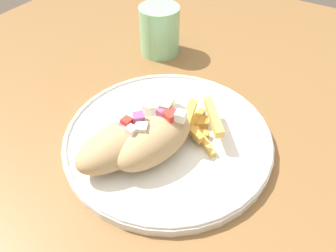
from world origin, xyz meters
TOP-DOWN VIEW (x-y plane):
  - table at (0.00, 0.00)m, footprint 1.22×1.22m
  - plate at (-0.03, 0.01)m, footprint 0.32×0.32m
  - pita_sandwich_near at (-0.07, 0.01)m, footprint 0.14×0.09m
  - pita_sandwich_far at (-0.10, 0.05)m, footprint 0.15×0.10m
  - fries_pile at (-0.00, -0.01)m, footprint 0.10×0.10m
  - sauce_ramekin at (0.01, 0.06)m, footprint 0.07×0.07m
  - water_glass at (0.19, 0.17)m, footprint 0.08×0.08m

SIDE VIEW (x-z plane):
  - table at x=0.00m, z-range 0.30..1.08m
  - plate at x=-0.03m, z-range 0.77..0.79m
  - fries_pile at x=0.00m, z-range 0.78..0.82m
  - sauce_ramekin at x=0.01m, z-range 0.79..0.82m
  - pita_sandwich_far at x=-0.10m, z-range 0.78..0.85m
  - pita_sandwich_near at x=-0.07m, z-range 0.78..0.85m
  - water_glass at x=0.19m, z-range 0.77..0.87m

